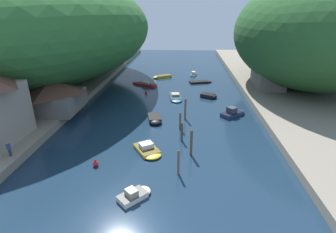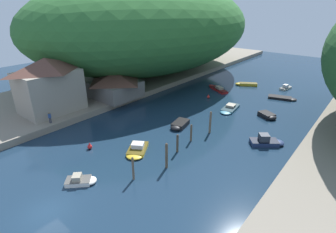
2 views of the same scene
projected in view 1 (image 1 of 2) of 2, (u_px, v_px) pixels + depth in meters
The scene contains 26 objects.
water_surface at pixel (167, 103), 47.24m from camera, with size 130.00×130.00×0.00m, color #192D42.
left_bank at pixel (29, 98), 48.60m from camera, with size 22.00×120.00×1.02m.
right_bank at pixel (315, 104), 45.49m from camera, with size 22.00×120.00×1.02m.
hillside_left at pixel (44, 28), 55.12m from camera, with size 43.33×60.67×21.85m.
hillside_right at pixel (309, 34), 50.51m from camera, with size 28.14×39.40×20.65m.
boathouse_shed at pixel (53, 94), 40.43m from camera, with size 8.56×8.26×4.89m.
right_bank_cottage at pixel (269, 74), 52.51m from camera, with size 5.57×8.49×5.05m.
boat_far_right_bank at pixel (234, 113), 41.72m from camera, with size 4.53×4.09×1.50m.
boat_small_dinghy at pixel (144, 84), 58.18m from camera, with size 6.22×4.36×0.90m.
boat_cabin_cruiser at pixel (194, 74), 66.84m from camera, with size 1.93×4.03×1.05m.
boat_navy_launch at pixel (176, 97), 49.61m from camera, with size 2.75×5.80×0.81m.
boat_near_quay at pixel (148, 150), 31.11m from camera, with size 4.07×4.75×1.00m.
boat_far_upstream at pixel (135, 194), 23.64m from camera, with size 3.27×3.27×1.05m.
boat_moored_right at pixel (162, 77), 64.34m from camera, with size 4.83×3.65×0.60m.
boat_open_rowboat at pixel (155, 119), 39.50m from camera, with size 2.55×4.11×0.73m.
boat_mid_channel at pixel (201, 82), 60.21m from camera, with size 5.54×3.15×0.43m.
boat_red_skiff at pixel (210, 96), 50.11m from camera, with size 3.52×2.98×0.71m.
mooring_post_nearest at pixel (178, 162), 26.63m from camera, with size 0.25×0.25×2.79m.
mooring_post_second at pixel (191, 143), 30.05m from camera, with size 0.30×0.30×3.22m.
mooring_post_middle at pixel (182, 132), 33.49m from camera, with size 0.29×0.29×2.50m.
mooring_post_fourth at pixel (180, 121), 36.67m from camera, with size 0.27×0.27×2.52m.
mooring_post_farthest at pixel (185, 109), 39.93m from camera, with size 0.31×0.31×3.35m.
channel_buoy_near at pixel (146, 92), 52.64m from camera, with size 0.54×0.54×0.81m.
channel_buoy_far at pixel (96, 163), 28.32m from camera, with size 0.62×0.62×0.93m.
person_on_quay at pixel (9, 148), 28.09m from camera, with size 0.32×0.43×1.69m.
person_by_boathouse at pixel (54, 112), 37.88m from camera, with size 0.31×0.42×1.69m.
Camera 1 is at (3.03, -14.44, 15.90)m, focal length 28.00 mm.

